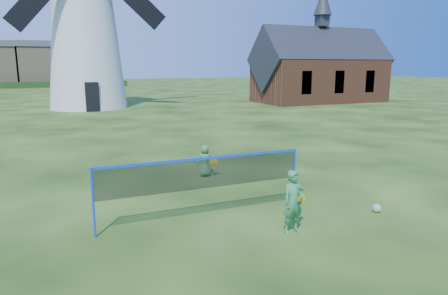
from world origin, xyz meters
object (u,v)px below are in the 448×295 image
player_girl (293,202)px  player_boy (205,161)px  play_ball (377,208)px  windmill (84,28)px  badminton_net (204,174)px  chapel (320,70)px

player_girl → player_boy: 5.14m
play_ball → windmill: bearing=98.2°
windmill → player_boy: windmill is taller
player_boy → player_girl: bearing=96.7°
badminton_net → player_girl: size_ratio=3.57×
badminton_net → player_girl: 2.16m
chapel → badminton_net: chapel is taller
windmill → play_ball: windmill is taller
windmill → play_ball: size_ratio=85.55×
player_boy → play_ball: player_boy is taller
player_girl → badminton_net: bearing=132.9°
player_girl → play_ball: size_ratio=6.43×
chapel → windmill: bearing=173.3°
player_girl → play_ball: 2.71m
chapel → player_boy: chapel is taller
windmill → chapel: 22.73m
player_girl → play_ball: (2.64, 0.22, -0.60)m
chapel → play_ball: size_ratio=60.66×
chapel → badminton_net: bearing=-130.6°
play_ball → chapel: bearing=56.4°
windmill → chapel: windmill is taller
player_girl → chapel: bearing=48.4°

